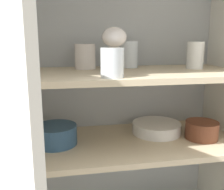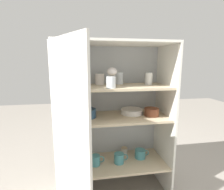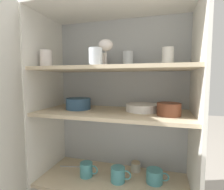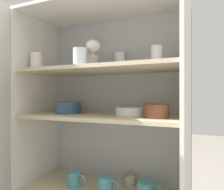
# 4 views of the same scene
# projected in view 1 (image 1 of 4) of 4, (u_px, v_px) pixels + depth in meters

# --- Properties ---
(cupboard_back_panel) EXTENTS (0.96, 0.02, 1.33)m
(cupboard_back_panel) POSITION_uv_depth(u_px,v_px,m) (110.00, 135.00, 1.22)
(cupboard_back_panel) COLOR #B2B7BC
(cupboard_back_panel) RESTS_ON ground_plane
(shelf_board_middle) EXTENTS (0.92, 0.39, 0.02)m
(shelf_board_middle) POSITION_uv_depth(u_px,v_px,m) (119.00, 143.00, 1.02)
(shelf_board_middle) COLOR beige
(shelf_board_upper) EXTENTS (0.92, 0.39, 0.02)m
(shelf_board_upper) POSITION_uv_depth(u_px,v_px,m) (119.00, 74.00, 0.96)
(shelf_board_upper) COLOR beige
(tumbler_glass_0) EXTENTS (0.07, 0.07, 0.11)m
(tumbler_glass_0) POSITION_uv_depth(u_px,v_px,m) (195.00, 55.00, 1.04)
(tumbler_glass_0) COLOR white
(tumbler_glass_0) RESTS_ON shelf_board_upper
(tumbler_glass_1) EXTENTS (0.07, 0.07, 0.09)m
(tumbler_glass_1) POSITION_uv_depth(u_px,v_px,m) (112.00, 63.00, 0.80)
(tumbler_glass_1) COLOR white
(tumbler_glass_1) RESTS_ON shelf_board_upper
(tumbler_glass_2) EXTENTS (0.08, 0.08, 0.10)m
(tumbler_glass_2) POSITION_uv_depth(u_px,v_px,m) (85.00, 56.00, 1.03)
(tumbler_glass_2) COLOR silver
(tumbler_glass_2) RESTS_ON shelf_board_upper
(tumbler_glass_4) EXTENTS (0.07, 0.07, 0.11)m
(tumbler_glass_4) POSITION_uv_depth(u_px,v_px,m) (129.00, 55.00, 1.08)
(tumbler_glass_4) COLOR white
(tumbler_glass_4) RESTS_ON shelf_board_upper
(wine_glass_0) EXTENTS (0.08, 0.08, 0.16)m
(wine_glass_0) POSITION_uv_depth(u_px,v_px,m) (114.00, 39.00, 0.88)
(wine_glass_0) COLOR silver
(wine_glass_0) RESTS_ON shelf_board_upper
(plate_stack_white) EXTENTS (0.20, 0.20, 0.04)m
(plate_stack_white) POSITION_uv_depth(u_px,v_px,m) (156.00, 128.00, 1.10)
(plate_stack_white) COLOR white
(plate_stack_white) RESTS_ON shelf_board_middle
(mixing_bowl_large) EXTENTS (0.16, 0.16, 0.07)m
(mixing_bowl_large) POSITION_uv_depth(u_px,v_px,m) (55.00, 134.00, 0.98)
(mixing_bowl_large) COLOR #33567A
(mixing_bowl_large) RESTS_ON shelf_board_middle
(serving_bowl_small) EXTENTS (0.13, 0.13, 0.07)m
(serving_bowl_small) POSITION_uv_depth(u_px,v_px,m) (202.00, 129.00, 1.03)
(serving_bowl_small) COLOR brown
(serving_bowl_small) RESTS_ON shelf_board_middle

